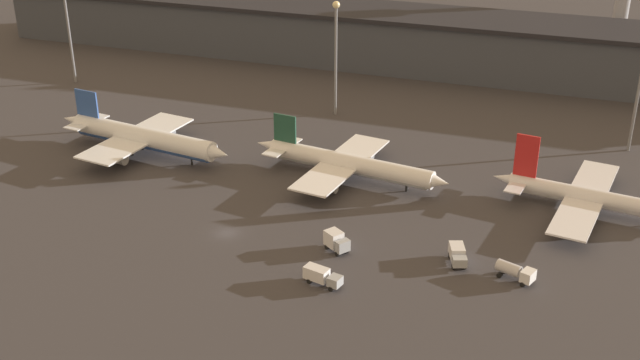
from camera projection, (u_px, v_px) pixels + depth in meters
name	position (u px, v px, depth m)	size (l,w,h in m)	color
ground	(227.00, 233.00, 146.32)	(600.00, 600.00, 0.00)	#383538
terminal_building	(384.00, 37.00, 235.72)	(243.70, 24.88, 16.22)	#3D424C
airplane_0	(142.00, 138.00, 177.31)	(45.58, 30.80, 12.45)	white
airplane_1	(347.00, 164.00, 165.93)	(43.98, 32.22, 11.53)	white
airplane_2	(591.00, 197.00, 152.83)	(38.94, 35.93, 13.26)	silver
service_vehicle_0	(458.00, 254.00, 136.40)	(4.17, 6.23, 2.80)	#9EA3A8
service_vehicle_1	(515.00, 271.00, 131.41)	(6.80, 4.39, 2.76)	white
service_vehicle_2	(322.00, 276.00, 130.19)	(6.87, 3.60, 2.84)	#9EA3A8
service_vehicle_3	(336.00, 241.00, 139.89)	(5.28, 4.71, 3.48)	#9EA3A8
lamp_post_0	(68.00, 26.00, 217.13)	(1.80, 1.80, 24.94)	slate
lamp_post_1	(336.00, 45.00, 193.60)	(1.80, 1.80, 28.50)	slate
lamp_post_2	(639.00, 88.00, 174.29)	(1.80, 1.80, 22.82)	slate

